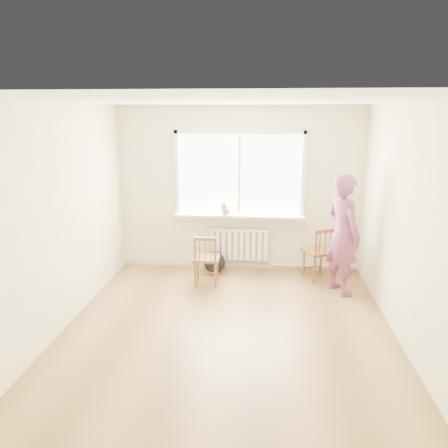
% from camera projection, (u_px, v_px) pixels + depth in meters
% --- Properties ---
extents(floor, '(4.50, 4.50, 0.00)m').
position_uv_depth(floor, '(228.00, 329.00, 5.34)').
color(floor, '#996C3E').
rests_on(floor, ground).
extents(ceiling, '(4.50, 4.50, 0.00)m').
position_uv_depth(ceiling, '(229.00, 100.00, 4.68)').
color(ceiling, white).
rests_on(ceiling, back_wall).
extents(back_wall, '(4.00, 0.01, 2.70)m').
position_uv_depth(back_wall, '(239.00, 189.00, 7.18)').
color(back_wall, beige).
rests_on(back_wall, ground).
extents(window, '(2.12, 0.05, 1.42)m').
position_uv_depth(window, '(240.00, 171.00, 7.08)').
color(window, white).
rests_on(window, back_wall).
extents(windowsill, '(2.15, 0.22, 0.04)m').
position_uv_depth(windowsill, '(239.00, 216.00, 7.18)').
color(windowsill, white).
rests_on(windowsill, back_wall).
extents(radiator, '(1.00, 0.12, 0.55)m').
position_uv_depth(radiator, '(239.00, 244.00, 7.32)').
color(radiator, white).
rests_on(radiator, back_wall).
extents(heating_pipe, '(1.40, 0.04, 0.04)m').
position_uv_depth(heating_pipe, '(313.00, 266.00, 7.33)').
color(heating_pipe, silver).
rests_on(heating_pipe, back_wall).
extents(baseboard, '(4.00, 0.03, 0.08)m').
position_uv_depth(baseboard, '(239.00, 265.00, 7.49)').
color(baseboard, beige).
rests_on(baseboard, ground).
extents(chair_left, '(0.40, 0.38, 0.80)m').
position_uv_depth(chair_left, '(206.00, 260.00, 6.60)').
color(chair_left, brown).
rests_on(chair_left, floor).
extents(chair_right, '(0.56, 0.55, 0.86)m').
position_uv_depth(chair_right, '(320.00, 254.00, 6.82)').
color(chair_right, brown).
rests_on(chair_right, floor).
extents(person, '(0.66, 0.76, 1.75)m').
position_uv_depth(person, '(343.00, 235.00, 6.27)').
color(person, '#C84271').
rests_on(person, floor).
extents(cat, '(0.23, 0.38, 0.26)m').
position_uv_depth(cat, '(226.00, 209.00, 7.09)').
color(cat, '#CCB58B').
rests_on(cat, windowsill).
extents(backpack, '(0.39, 0.32, 0.36)m').
position_uv_depth(backpack, '(214.00, 263.00, 7.19)').
color(backpack, black).
rests_on(backpack, floor).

